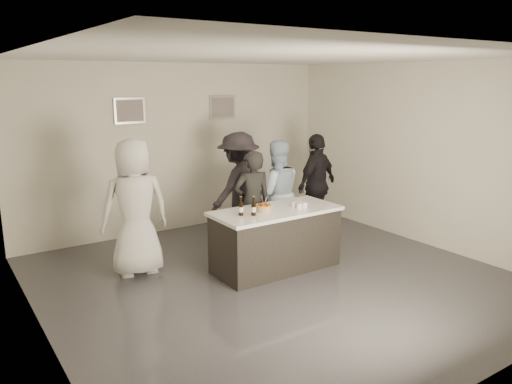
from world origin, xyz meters
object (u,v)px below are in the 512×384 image
Objects in this scene: beer_bottle_b at (254,206)px; person_guest_left at (135,207)px; beer_bottle_a at (241,206)px; person_main_blue at (276,194)px; person_main_black at (252,203)px; cake at (264,209)px; bar_counter at (276,239)px; person_guest_back at (239,188)px; person_guest_right at (317,184)px.

beer_bottle_b is 0.13× the size of person_guest_left.
person_main_blue reaches higher than beer_bottle_a.
cake is at bearing 81.03° from person_main_black.
person_guest_left is (-1.29, 1.05, -0.06)m from beer_bottle_b.
person_main_black is at bearing 84.66° from bar_counter.
beer_bottle_a reaches higher than cake.
beer_bottle_a is 1.60m from person_guest_back.
person_main_blue is 1.00m from person_guest_right.
cake is 0.27m from beer_bottle_b.
beer_bottle_a is at bearing 146.88° from person_guest_left.
person_guest_left is 1.08× the size of person_guest_right.
person_guest_left is at bearing -16.18° from person_guest_right.
person_guest_left is at bearing 140.18° from beer_bottle_a.
person_main_blue is 0.66m from person_guest_back.
person_guest_left reaches higher than beer_bottle_a.
beer_bottle_b is at bearing 69.73° from person_main_black.
person_main_blue is at bearing -175.84° from person_guest_left.
person_guest_right is at bearing 28.49° from cake.
person_main_black is at bearing 68.91° from cake.
person_guest_back reaches higher than person_main_black.
cake is at bearing 179.10° from bar_counter.
bar_counter is 1.95m from person_guest_right.
person_guest_left is (-1.15, 0.96, -0.06)m from beer_bottle_a.
person_guest_left reaches higher than person_guest_back.
person_guest_back is (-1.39, 0.38, 0.04)m from person_guest_right.
cake is 0.87× the size of beer_bottle_a.
person_guest_right reaches higher than person_main_black.
beer_bottle_b is 1.44m from person_main_blue.
beer_bottle_a is at bearing 40.26° from person_guest_back.
person_guest_right is 1.44m from person_guest_back.
cake is at bearing 0.26° from beer_bottle_a.
person_guest_right is 0.96× the size of person_guest_back.
person_main_black is at bearing 57.40° from person_guest_back.
person_guest_back is at bearing -91.57° from person_main_black.
cake is at bearing 11.66° from person_guest_right.
cake is 0.12× the size of person_guest_back.
cake is at bearing 65.43° from person_main_blue.
person_main_blue is (1.07, 0.95, -0.15)m from beer_bottle_b.
person_main_black is at bearing 47.30° from beer_bottle_a.
person_main_blue reaches higher than beer_bottle_b.
person_main_black is at bearing 179.07° from person_guest_left.
bar_counter is 1.14m from person_main_blue.
person_guest_left is at bearing 140.85° from beer_bottle_b.
person_guest_right is at bearing -151.98° from person_main_blue.
beer_bottle_b is 0.14× the size of person_guest_back.
beer_bottle_a is at bearing 179.85° from bar_counter.
person_main_blue reaches higher than bar_counter.
person_guest_right is at bearing -172.66° from person_guest_left.
beer_bottle_a is at bearing 7.36° from person_guest_right.
person_guest_left is 1.04× the size of person_guest_back.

